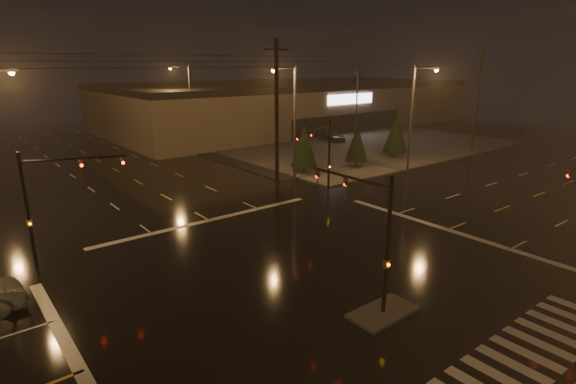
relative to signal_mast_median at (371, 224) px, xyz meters
name	(u,v)px	position (x,y,z in m)	size (l,w,h in m)	color
ground	(319,279)	(0.00, 3.07, -3.75)	(140.00, 140.00, 0.00)	black
sidewalk_ne	(334,139)	(30.00, 33.07, -3.69)	(36.00, 36.00, 0.12)	#423F3B
median_island	(383,312)	(0.00, -0.93, -3.68)	(3.00, 1.60, 0.15)	#423F3B
crosswalk	(499,376)	(0.00, -5.93, -3.75)	(15.00, 2.60, 0.01)	beige
stop_bar_far	(209,220)	(0.00, 14.07, -3.75)	(16.00, 0.50, 0.01)	beige
parking_lot	(369,137)	(35.00, 31.07, -3.71)	(50.00, 24.00, 0.08)	black
retail_building	(290,102)	(35.00, 49.06, 0.09)	(60.20, 28.30, 7.20)	#756753
signal_mast_median	(371,224)	(0.00, 0.00, 0.00)	(0.25, 4.59, 6.00)	black
signal_mast_ne	(323,150)	(9.50, 13.21, 0.04)	(4.84, 1.86, 6.00)	black
signal_mast_nw	(48,193)	(-9.50, 13.21, 0.04)	(4.84, 1.86, 6.00)	black
streetlight_3	(292,116)	(11.18, 19.07, 2.05)	(2.77, 0.32, 10.00)	#38383A
streetlight_4	(188,101)	(11.18, 39.07, 2.05)	(2.77, 0.32, 10.00)	#38383A
streetlight_6	(414,112)	(22.00, 14.26, 2.05)	(0.32, 2.77, 10.00)	#38383A
utility_pole_1	(277,116)	(8.00, 17.07, 2.38)	(2.20, 0.32, 12.00)	black
utility_pole_2	(477,99)	(38.00, 17.07, 2.38)	(2.20, 0.32, 12.00)	black
conifer_0	(304,146)	(13.78, 20.44, -1.08)	(2.53, 2.53, 4.65)	black
conifer_1	(357,143)	(19.52, 19.04, -1.27)	(2.29, 2.29, 4.27)	black
conifer_2	(396,133)	(26.51, 19.75, -0.94)	(2.71, 2.71, 4.93)	black
car_parked	(332,136)	(28.48, 31.97, -2.98)	(1.82, 4.52, 1.54)	black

